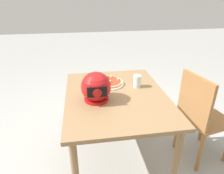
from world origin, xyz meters
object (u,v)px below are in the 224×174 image
Objects in this scene: dining_table at (116,104)px; pizza at (108,82)px; drinking_glass at (137,81)px; chair_side at (200,114)px; motorcycle_helmet at (96,87)px.

dining_table is 4.09× the size of pizza.
pizza is at bearing -22.00° from drinking_glass.
pizza is 0.29× the size of chair_side.
chair_side reaches higher than dining_table.
chair_side is at bearing -179.16° from motorcycle_helmet.
chair_side reaches higher than drinking_glass.
pizza is at bearing -18.52° from chair_side.
pizza is at bearing -80.32° from dining_table.
pizza is (0.04, -0.22, 0.12)m from dining_table.
motorcycle_helmet is at bearing 0.84° from chair_side.
dining_table is at bearing -159.23° from motorcycle_helmet.
pizza is 1.12× the size of motorcycle_helmet.
dining_table is 0.26m from pizza.
chair_side is (-0.78, 0.05, -0.15)m from dining_table.
drinking_glass is 0.12× the size of chair_side.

